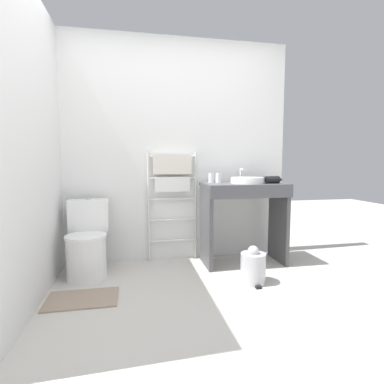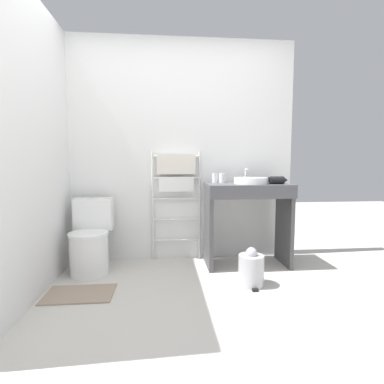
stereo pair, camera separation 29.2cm
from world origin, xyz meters
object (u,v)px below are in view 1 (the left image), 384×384
toilet (87,244)px  cup_near_wall (211,178)px  towel_radiator (172,182)px  sink_basin (247,180)px  cup_near_edge (218,178)px  trash_bin (253,267)px  hair_dryer (273,180)px

toilet → cup_near_wall: size_ratio=7.06×
towel_radiator → sink_basin: bearing=-19.1°
towel_radiator → cup_near_edge: towel_radiator is taller
toilet → sink_basin: (1.65, 0.03, 0.60)m
cup_near_wall → cup_near_edge: bearing=-32.7°
trash_bin → toilet: bearing=162.2°
toilet → cup_near_edge: cup_near_edge is taller
cup_near_edge → hair_dryer: bearing=-21.5°
toilet → hair_dryer: 2.01m
towel_radiator → cup_near_wall: towel_radiator is taller
toilet → cup_near_edge: (1.37, 0.19, 0.62)m
towel_radiator → cup_near_wall: bearing=-8.1°
sink_basin → trash_bin: size_ratio=1.01×
hair_dryer → trash_bin: 0.99m
sink_basin → cup_near_wall: 0.40m
hair_dryer → towel_radiator: bearing=162.9°
trash_bin → cup_near_wall: bearing=106.2°
towel_radiator → trash_bin: towel_radiator is taller
toilet → sink_basin: bearing=1.1°
towel_radiator → hair_dryer: (1.04, -0.32, 0.04)m
towel_radiator → cup_near_wall: (0.43, -0.06, 0.05)m
cup_near_edge → trash_bin: cup_near_edge is taller
sink_basin → hair_dryer: (0.27, -0.05, 0.01)m
towel_radiator → toilet: bearing=-161.2°
towel_radiator → hair_dryer: bearing=-17.1°
sink_basin → cup_near_edge: (-0.28, 0.16, 0.02)m
toilet → trash_bin: (1.51, -0.49, -0.16)m
cup_near_wall → cup_near_edge: 0.08m
hair_dryer → trash_bin: size_ratio=0.54×
cup_near_edge → hair_dryer: size_ratio=0.56×
hair_dryer → cup_near_edge: bearing=158.5°
sink_basin → trash_bin: bearing=-104.7°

